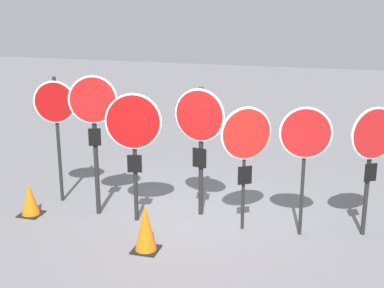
{
  "coord_description": "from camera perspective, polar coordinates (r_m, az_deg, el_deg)",
  "views": [
    {
      "loc": [
        2.27,
        -8.2,
        3.79
      ],
      "look_at": [
        -0.09,
        0.0,
        1.35
      ],
      "focal_mm": 50.0,
      "sensor_mm": 36.0,
      "label": 1
    }
  ],
  "objects": [
    {
      "name": "stop_sign_4",
      "position": [
        8.45,
        5.77,
        0.35
      ],
      "size": [
        0.72,
        0.49,
        2.08
      ],
      "rotation": [
        0.0,
        0.0,
        0.58
      ],
      "color": "black",
      "rests_on": "ground"
    },
    {
      "name": "traffic_cone_0",
      "position": [
        9.82,
        -16.91,
        -5.66
      ],
      "size": [
        0.38,
        0.38,
        0.59
      ],
      "color": "black",
      "rests_on": "ground"
    },
    {
      "name": "stop_sign_5",
      "position": [
        8.37,
        11.99,
        0.34
      ],
      "size": [
        0.8,
        0.16,
        2.12
      ],
      "rotation": [
        0.0,
        0.0,
        0.14
      ],
      "color": "black",
      "rests_on": "ground"
    },
    {
      "name": "stop_sign_6",
      "position": [
        8.67,
        18.74,
        -0.1
      ],
      "size": [
        0.69,
        0.48,
        2.12
      ],
      "rotation": [
        0.0,
        0.0,
        0.6
      ],
      "color": "black",
      "rests_on": "ground"
    },
    {
      "name": "stop_sign_2",
      "position": [
        8.78,
        -6.24,
        1.31
      ],
      "size": [
        0.91,
        0.26,
        2.23
      ],
      "rotation": [
        0.0,
        0.0,
        0.25
      ],
      "color": "black",
      "rests_on": "ground"
    },
    {
      "name": "ground_plane",
      "position": [
        9.32,
        0.52,
        -8.06
      ],
      "size": [
        40.0,
        40.0,
        0.0
      ],
      "primitive_type": "plane",
      "color": "slate"
    },
    {
      "name": "traffic_cone_1",
      "position": [
        8.16,
        -4.99,
        -8.87
      ],
      "size": [
        0.4,
        0.4,
        0.76
      ],
      "color": "black",
      "rests_on": "ground"
    },
    {
      "name": "stop_sign_1",
      "position": [
        9.13,
        -10.44,
        2.81
      ],
      "size": [
        0.75,
        0.35,
        2.47
      ],
      "rotation": [
        0.0,
        0.0,
        0.41
      ],
      "color": "black",
      "rests_on": "ground"
    },
    {
      "name": "stop_sign_3",
      "position": [
        8.98,
        0.85,
        1.77
      ],
      "size": [
        0.89,
        0.2,
        2.27
      ],
      "rotation": [
        0.0,
        0.0,
        -0.16
      ],
      "color": "black",
      "rests_on": "ground"
    },
    {
      "name": "stop_sign_0",
      "position": [
        9.89,
        -14.35,
        3.29
      ],
      "size": [
        0.75,
        0.22,
        2.34
      ],
      "rotation": [
        0.0,
        0.0,
        0.24
      ],
      "color": "black",
      "rests_on": "ground"
    }
  ]
}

